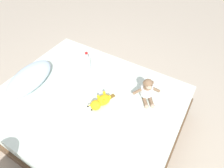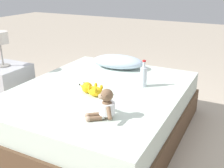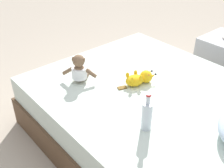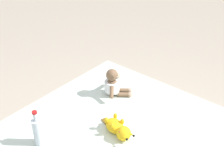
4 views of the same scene
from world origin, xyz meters
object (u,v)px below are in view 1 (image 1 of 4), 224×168
Objects in this scene: plush_yellow_creature at (100,102)px; bed at (89,113)px; pillow at (30,78)px; plush_monkey at (147,91)px; glass_bottle at (88,64)px.

bed is at bearing 93.00° from plush_yellow_creature.
bed is 0.33m from plush_yellow_creature.
pillow reaches higher than plush_yellow_creature.
plush_yellow_creature is at bearing -80.67° from pillow.
bed is at bearing -79.13° from pillow.
plush_monkey is 0.74m from glass_bottle.
plush_yellow_creature reaches higher than bed.
plush_monkey is 0.48m from plush_yellow_creature.
glass_bottle is (0.35, 0.40, 0.06)m from plush_yellow_creature.
plush_monkey is (0.34, -0.51, 0.34)m from bed.
glass_bottle is (0.02, 0.74, 0.01)m from plush_monkey.
pillow is 2.49× the size of plush_monkey.
pillow is at bearing 100.87° from bed.
glass_bottle is at bearing 33.63° from bed.
glass_bottle is at bearing -41.22° from pillow.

